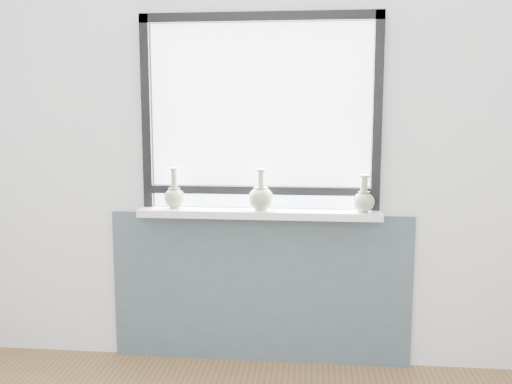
# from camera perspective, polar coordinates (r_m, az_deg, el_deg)

# --- Properties ---
(back_wall) EXTENTS (3.60, 0.02, 2.60)m
(back_wall) POSITION_cam_1_polar(r_m,az_deg,el_deg) (3.16, 0.47, 5.70)
(back_wall) COLOR silver
(back_wall) RESTS_ON ground
(apron_panel) EXTENTS (1.70, 0.03, 0.86)m
(apron_panel) POSITION_cam_1_polar(r_m,az_deg,el_deg) (3.29, 0.41, -9.64)
(apron_panel) COLOR #3F4D58
(apron_panel) RESTS_ON ground
(windowsill) EXTENTS (1.32, 0.18, 0.04)m
(windowsill) POSITION_cam_1_polar(r_m,az_deg,el_deg) (3.11, 0.30, -2.13)
(windowsill) COLOR silver
(windowsill) RESTS_ON apron_panel
(window) EXTENTS (1.30, 0.06, 1.05)m
(window) POSITION_cam_1_polar(r_m,az_deg,el_deg) (3.12, 0.41, 8.26)
(window) COLOR black
(window) RESTS_ON windowsill
(vase_a) EXTENTS (0.12, 0.12, 0.22)m
(vase_a) POSITION_cam_1_polar(r_m,az_deg,el_deg) (3.18, -8.15, -0.40)
(vase_a) COLOR gray
(vase_a) RESTS_ON windowsill
(vase_b) EXTENTS (0.14, 0.14, 0.22)m
(vase_b) POSITION_cam_1_polar(r_m,az_deg,el_deg) (3.07, 0.50, -0.51)
(vase_b) COLOR gray
(vase_b) RESTS_ON windowsill
(vase_c) EXTENTS (0.12, 0.12, 0.20)m
(vase_c) POSITION_cam_1_polar(r_m,az_deg,el_deg) (3.08, 10.70, -0.77)
(vase_c) COLOR gray
(vase_c) RESTS_ON windowsill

